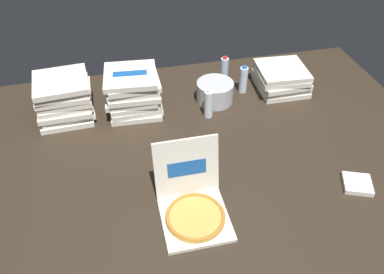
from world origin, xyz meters
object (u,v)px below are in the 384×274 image
object	(u,v)px
pizza_stack_left_near	(133,92)
ice_bucket	(215,92)
open_pizza_box	(193,205)
water_bottle_2	(209,104)
water_bottle_1	(243,80)
pizza_stack_center_far	(281,79)
napkin_pile	(357,184)
pizza_stack_right_near	(64,98)
water_bottle_0	(224,70)

from	to	relation	value
pizza_stack_left_near	ice_bucket	distance (m)	0.60
ice_bucket	open_pizza_box	bearing A→B (deg)	-111.70
pizza_stack_left_near	water_bottle_2	bearing A→B (deg)	-22.10
pizza_stack_left_near	water_bottle_1	xyz separation A→B (m)	(0.84, 0.04, -0.04)
pizza_stack_left_near	water_bottle_2	size ratio (longest dim) A/B	1.81
pizza_stack_center_far	napkin_pile	xyz separation A→B (m)	(0.04, -1.06, -0.08)
ice_bucket	napkin_pile	world-z (taller)	ice_bucket
water_bottle_1	water_bottle_2	size ratio (longest dim) A/B	1.00
pizza_stack_right_near	water_bottle_0	bearing A→B (deg)	8.52
pizza_stack_left_near	pizza_stack_center_far	world-z (taller)	pizza_stack_left_near
ice_bucket	water_bottle_0	xyz separation A→B (m)	(0.14, 0.24, 0.03)
open_pizza_box	pizza_stack_right_near	distance (m)	1.26
pizza_stack_left_near	water_bottle_0	xyz separation A→B (m)	(0.74, 0.21, -0.04)
open_pizza_box	napkin_pile	distance (m)	0.98
pizza_stack_left_near	water_bottle_2	distance (m)	0.54
pizza_stack_right_near	open_pizza_box	bearing A→B (deg)	-57.57
water_bottle_0	water_bottle_2	distance (m)	0.48
pizza_stack_right_near	ice_bucket	distance (m)	1.07
pizza_stack_right_near	napkin_pile	bearing A→B (deg)	-33.18
pizza_stack_center_far	ice_bucket	distance (m)	0.54
ice_bucket	napkin_pile	distance (m)	1.17
pizza_stack_center_far	water_bottle_1	distance (m)	0.30
open_pizza_box	water_bottle_2	bearing A→B (deg)	69.89
water_bottle_0	water_bottle_1	xyz separation A→B (m)	(0.10, -0.17, 0.00)
pizza_stack_left_near	napkin_pile	size ratio (longest dim) A/B	2.51
pizza_stack_center_far	napkin_pile	world-z (taller)	pizza_stack_center_far
water_bottle_0	open_pizza_box	bearing A→B (deg)	-113.52
ice_bucket	water_bottle_0	bearing A→B (deg)	59.59
ice_bucket	water_bottle_0	distance (m)	0.28
pizza_stack_center_far	pizza_stack_left_near	bearing A→B (deg)	-179.46
water_bottle_2	pizza_stack_right_near	bearing A→B (deg)	166.45
pizza_stack_right_near	ice_bucket	xyz separation A→B (m)	(1.07, -0.06, -0.07)
open_pizza_box	water_bottle_1	size ratio (longest dim) A/B	1.95
napkin_pile	pizza_stack_left_near	bearing A→B (deg)	138.31
water_bottle_1	pizza_stack_right_near	bearing A→B (deg)	-179.47
open_pizza_box	pizza_stack_right_near	world-z (taller)	open_pizza_box
pizza_stack_right_near	water_bottle_2	world-z (taller)	pizza_stack_right_near
pizza_stack_center_far	ice_bucket	size ratio (longest dim) A/B	1.43
pizza_stack_center_far	water_bottle_0	world-z (taller)	water_bottle_0
water_bottle_1	water_bottle_2	bearing A→B (deg)	-143.87
water_bottle_2	open_pizza_box	bearing A→B (deg)	-110.11
ice_bucket	water_bottle_0	world-z (taller)	water_bottle_0
open_pizza_box	water_bottle_1	world-z (taller)	open_pizza_box
water_bottle_1	pizza_stack_left_near	bearing A→B (deg)	-177.00
pizza_stack_center_far	water_bottle_0	size ratio (longest dim) A/B	1.76
open_pizza_box	pizza_stack_center_far	distance (m)	1.40
open_pizza_box	pizza_stack_left_near	size ratio (longest dim) A/B	1.08
water_bottle_0	napkin_pile	xyz separation A→B (m)	(0.44, -1.26, -0.09)
open_pizza_box	napkin_pile	bearing A→B (deg)	-1.14
water_bottle_2	napkin_pile	size ratio (longest dim) A/B	1.39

